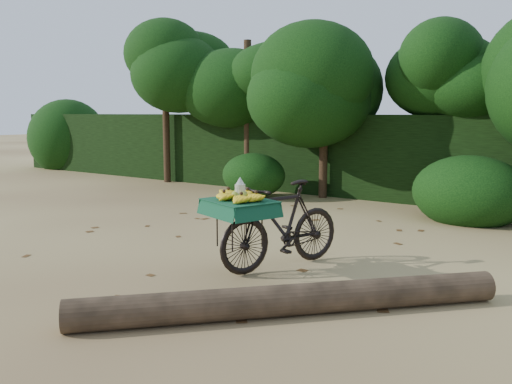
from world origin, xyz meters
The scene contains 7 objects.
ground centered at (0.00, 0.00, 0.00)m, with size 80.00×80.00×0.00m, color tan.
vendor_bicycle centered at (0.38, 0.12, 0.54)m, with size 1.17×1.88×1.05m.
fallen_log centered at (1.31, -1.12, 0.14)m, with size 0.29×0.29×4.01m, color brown.
hedge_backdrop centered at (0.00, 6.30, 0.90)m, with size 26.00×1.80×1.80m, color black.
tree_row centered at (-0.65, 5.50, 2.00)m, with size 14.50×2.00×4.00m, color black, non-canonical shape.
bush_clumps centered at (0.50, 4.30, 0.45)m, with size 8.80×1.70×0.90m, color black, non-canonical shape.
leaf_litter centered at (0.00, 0.65, 0.01)m, with size 7.00×7.30×0.01m, color #523316, non-canonical shape.
Camera 1 is at (3.80, -5.19, 1.84)m, focal length 38.00 mm.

